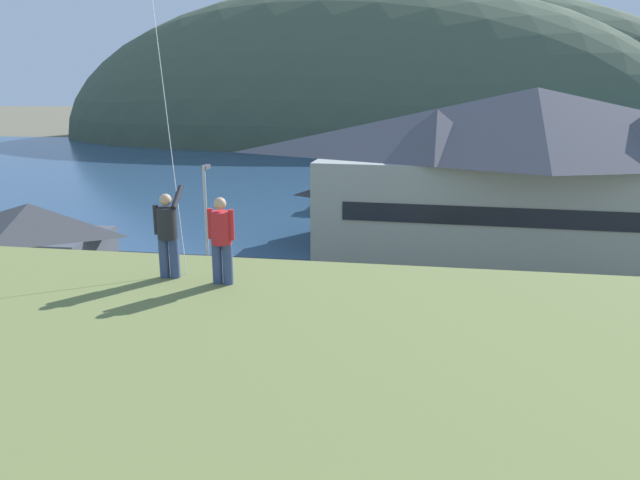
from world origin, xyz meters
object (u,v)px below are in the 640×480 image
object	(u,v)px
parked_car_lone_by_shed	(218,305)
parked_car_front_row_red	(325,371)
moored_boat_wharfside	(327,201)
parked_car_mid_row_far	(335,312)
wharf_dock	(364,208)
storage_shed_waterside	(355,206)
storage_shed_near_lot	(34,252)
parked_car_back_row_right	(445,314)
person_kite_flyer	(168,232)
harbor_lodge	(531,168)
parked_car_front_row_silver	(581,423)
parking_light_pole	(207,222)
parked_car_front_row_end	(566,322)
person_companion	(221,238)
parked_car_mid_row_near	(54,377)

from	to	relation	value
parked_car_lone_by_shed	parked_car_front_row_red	distance (m)	7.96
moored_boat_wharfside	parked_car_mid_row_far	world-z (taller)	moored_boat_wharfside
wharf_dock	parked_car_lone_by_shed	distance (m)	27.09
storage_shed_waterside	storage_shed_near_lot	bearing A→B (deg)	-131.82
parked_car_back_row_right	parked_car_lone_by_shed	distance (m)	10.03
parked_car_lone_by_shed	person_kite_flyer	world-z (taller)	person_kite_flyer
person_kite_flyer	harbor_lodge	bearing A→B (deg)	66.81
moored_boat_wharfside	parked_car_lone_by_shed	bearing A→B (deg)	-91.57
storage_shed_near_lot	wharf_dock	xyz separation A→B (m)	(13.94, 25.30, -2.30)
storage_shed_waterside	parked_car_back_row_right	size ratio (longest dim) A/B	1.64
parked_car_front_row_silver	parking_light_pole	world-z (taller)	parking_light_pole
parked_car_lone_by_shed	person_kite_flyer	xyz separation A→B (m)	(3.68, -12.95, 6.63)
parked_car_front_row_end	parked_car_mid_row_far	size ratio (longest dim) A/B	1.00
parking_light_pole	person_companion	xyz separation A→B (m)	(6.63, -16.87, 3.69)
storage_shed_near_lot	parked_car_mid_row_near	size ratio (longest dim) A/B	1.69
storage_shed_waterside	wharf_dock	world-z (taller)	storage_shed_waterside
parked_car_lone_by_shed	parked_car_front_row_end	xyz separation A→B (m)	(14.98, 0.48, 0.00)
parked_car_mid_row_near	parked_car_front_row_red	distance (m)	9.14
parked_car_lone_by_shed	parked_car_front_row_end	bearing A→B (deg)	1.85
wharf_dock	moored_boat_wharfside	xyz separation A→B (m)	(-3.29, 0.54, 0.37)
moored_boat_wharfside	parked_car_mid_row_near	size ratio (longest dim) A/B	1.41
storage_shed_waterside	parked_car_mid_row_near	distance (m)	25.90
wharf_dock	person_companion	bearing A→B (deg)	-88.79
wharf_dock	parked_car_back_row_right	world-z (taller)	parked_car_back_row_right
harbor_lodge	person_companion	distance (m)	30.11
parked_car_mid_row_near	parked_car_mid_row_far	world-z (taller)	same
parked_car_mid_row_near	person_companion	size ratio (longest dim) A/B	2.49
moored_boat_wharfside	parking_light_pole	xyz separation A→B (m)	(-2.50, -23.61, 3.27)
moored_boat_wharfside	parked_car_front_row_red	bearing A→B (deg)	-81.38
parked_car_mid_row_near	parked_car_mid_row_far	size ratio (longest dim) A/B	1.00
parked_car_front_row_red	parking_light_pole	world-z (taller)	parking_light_pole
parked_car_front_row_red	person_companion	xyz separation A→B (m)	(-0.84, -7.63, 6.61)
moored_boat_wharfside	person_companion	xyz separation A→B (m)	(4.14, -40.48, 6.96)
storage_shed_near_lot	parked_car_front_row_red	world-z (taller)	storage_shed_near_lot
moored_boat_wharfside	parking_light_pole	size ratio (longest dim) A/B	0.91
wharf_dock	parked_car_lone_by_shed	xyz separation A→B (m)	(-4.04, -26.77, 0.71)
wharf_dock	parked_car_mid_row_far	bearing A→B (deg)	-87.30
parked_car_front_row_silver	parked_car_mid_row_far	xyz separation A→B (m)	(-8.31, 7.53, 0.00)
parked_car_back_row_right	person_companion	size ratio (longest dim) A/B	2.42
parked_car_mid_row_near	parked_car_front_row_end	xyz separation A→B (m)	(18.19, 7.93, 0.00)
parked_car_back_row_right	parked_car_mid_row_near	world-z (taller)	same
harbor_lodge	parked_car_lone_by_shed	xyz separation A→B (m)	(-15.61, -14.90, -4.53)
harbor_lodge	person_kite_flyer	size ratio (longest dim) A/B	15.23
parked_car_back_row_right	harbor_lodge	bearing A→B (deg)	68.77
parked_car_mid_row_near	person_companion	world-z (taller)	person_companion
storage_shed_near_lot	harbor_lodge	bearing A→B (deg)	27.76
parked_car_mid_row_near	parked_car_mid_row_far	xyz separation A→B (m)	(8.51, 7.48, 0.00)
person_kite_flyer	person_companion	size ratio (longest dim) A/B	1.07
parked_car_mid_row_far	person_kite_flyer	size ratio (longest dim) A/B	2.34
harbor_lodge	storage_shed_near_lot	size ratio (longest dim) A/B	3.86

